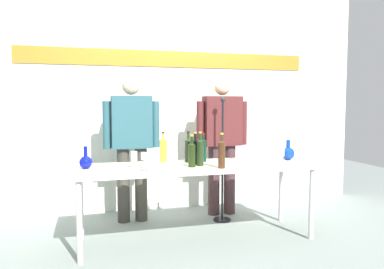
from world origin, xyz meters
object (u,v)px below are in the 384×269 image
Objects in this scene: presenter_right at (222,137)px; wine_bottle_4 at (222,153)px; wine_bottle_3 at (196,150)px; wine_glass_right_0 at (281,152)px; wine_glass_left_1 at (149,159)px; decanter_blue_right at (288,153)px; presenter_left at (132,139)px; microphone_stand at (222,180)px; wine_glass_left_0 at (144,156)px; wine_bottle_0 at (192,153)px; wine_glass_left_2 at (147,158)px; wine_glass_right_2 at (273,156)px; decanter_blue_left at (86,162)px; wine_glass_left_3 at (134,157)px; display_table at (196,170)px; wine_bottle_5 at (163,149)px; wine_bottle_1 at (188,149)px; wine_bottle_2 at (200,151)px; wine_glass_right_1 at (240,150)px; wine_bottle_6 at (203,149)px.

presenter_right reaches higher than wine_bottle_4.
wine_glass_right_0 is (0.88, -0.11, -0.04)m from wine_bottle_3.
presenter_right is 1.49m from wine_glass_left_1.
decanter_blue_right reaches higher than wine_glass_left_1.
presenter_left is 1.14m from microphone_stand.
wine_bottle_4 is 1.96× the size of wine_glass_left_1.
wine_glass_right_0 is (1.38, -0.14, 0.01)m from wine_glass_left_0.
wine_bottle_0 is at bearing -117.46° from wine_bottle_3.
wine_glass_left_1 is 1.10× the size of wine_glass_left_2.
wine_glass_left_1 is (-1.05, -1.06, -0.07)m from presenter_right.
decanter_blue_left is at bearing 171.29° from wine_glass_right_2.
presenter_left is 0.70m from wine_glass_left_0.
wine_bottle_3 is at bearing 6.94° from wine_glass_left_3.
wine_bottle_3 is 0.62m from wine_glass_left_1.
wine_glass_left_0 is at bearing 174.34° from wine_glass_right_0.
wine_bottle_3 is at bearing 83.05° from display_table.
wine_glass_left_0 is at bearing -139.18° from wine_bottle_5.
wine_glass_left_2 is 0.16m from wine_glass_left_3.
wine_glass_left_2 is at bearing -159.55° from wine_bottle_3.
wine_bottle_1 reaches higher than wine_glass_left_0.
microphone_stand is (0.45, 0.46, -0.42)m from wine_bottle_3.
presenter_left is 5.15× the size of wine_bottle_3.
wine_bottle_2 reaches higher than wine_glass_left_0.
wine_bottle_0 is 0.91m from microphone_stand.
wine_glass_left_1 is 1.17× the size of wine_glass_right_0.
display_table is 16.14× the size of wine_glass_right_1.
presenter_left reaches higher than wine_glass_left_1.
wine_bottle_4 is (0.71, -1.01, -0.06)m from presenter_left.
wine_glass_right_0 is (-0.15, -0.12, 0.03)m from decanter_blue_right.
presenter_left is at bearing 118.07° from wine_bottle_0.
wine_bottle_4 is at bearing -8.87° from wine_glass_left_2.
decanter_blue_left is 0.80m from wine_bottle_5.
decanter_blue_right is at bearing -8.00° from wine_bottle_1.
decanter_blue_right is 1.02m from wine_bottle_2.
display_table is 0.37m from wine_bottle_4.
wine_glass_right_0 is (1.49, -0.04, -0.01)m from wine_glass_left_3.
wine_bottle_4 is at bearing -15.67° from wine_glass_left_3.
wine_bottle_2 is 0.58m from wine_glass_left_1.
presenter_right reaches higher than microphone_stand.
wine_bottle_6 reaches higher than display_table.
wine_glass_right_0 is (0.91, -0.27, -0.03)m from wine_bottle_1.
wine_bottle_6 is 0.79m from wine_glass_left_1.
wine_bottle_0 reaches higher than wine_glass_left_3.
wine_glass_right_2 is (-0.16, -0.15, -0.01)m from wine_glass_right_0.
presenter_right is 1.08m from wine_bottle_4.
decanter_blue_right is at bearing -24.20° from presenter_left.
wine_glass_left_2 reaches higher than wine_glass_right_0.
presenter_left reaches higher than wine_glass_right_2.
wine_bottle_3 is 1.91× the size of wine_glass_left_1.
wine_bottle_2 is 0.57m from wine_glass_right_1.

